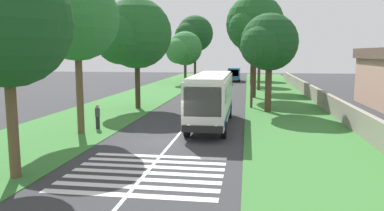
# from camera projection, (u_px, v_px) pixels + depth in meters

# --- Properties ---
(ground) EXTENTS (160.00, 160.00, 0.00)m
(ground) POSITION_uv_depth(u_px,v_px,m) (173.00, 141.00, 22.83)
(ground) COLOR #333335
(grass_verge_left) EXTENTS (120.00, 8.00, 0.04)m
(grass_verge_left) POSITION_uv_depth(u_px,v_px,m) (123.00, 105.00, 38.70)
(grass_verge_left) COLOR #387533
(grass_verge_left) RESTS_ON ground
(grass_verge_right) EXTENTS (120.00, 8.00, 0.04)m
(grass_verge_right) POSITION_uv_depth(u_px,v_px,m) (288.00, 108.00, 36.36)
(grass_verge_right) COLOR #387533
(grass_verge_right) RESTS_ON ground
(centre_line) EXTENTS (110.00, 0.16, 0.01)m
(centre_line) POSITION_uv_depth(u_px,v_px,m) (203.00, 106.00, 37.53)
(centre_line) COLOR silver
(centre_line) RESTS_ON ground
(coach_bus) EXTENTS (11.16, 2.62, 3.73)m
(coach_bus) POSITION_uv_depth(u_px,v_px,m) (211.00, 96.00, 27.26)
(coach_bus) COLOR silver
(coach_bus) RESTS_ON ground
(zebra_crossing) EXTENTS (5.85, 6.80, 0.01)m
(zebra_crossing) POSITION_uv_depth(u_px,v_px,m) (146.00, 173.00, 16.74)
(zebra_crossing) COLOR silver
(zebra_crossing) RESTS_ON ground
(trailing_car_0) EXTENTS (4.30, 1.78, 1.43)m
(trailing_car_0) POSITION_uv_depth(u_px,v_px,m) (200.00, 90.00, 47.82)
(trailing_car_0) COLOR gray
(trailing_car_0) RESTS_ON ground
(trailing_car_1) EXTENTS (4.30, 1.78, 1.43)m
(trailing_car_1) POSITION_uv_depth(u_px,v_px,m) (206.00, 84.00, 56.91)
(trailing_car_1) COLOR navy
(trailing_car_1) RESTS_ON ground
(trailing_car_2) EXTENTS (4.30, 1.78, 1.43)m
(trailing_car_2) POSITION_uv_depth(u_px,v_px,m) (210.00, 81.00, 62.85)
(trailing_car_2) COLOR gold
(trailing_car_2) RESTS_ON ground
(trailing_minibus_0) EXTENTS (6.00, 2.14, 2.53)m
(trailing_minibus_0) POSITION_uv_depth(u_px,v_px,m) (234.00, 73.00, 71.09)
(trailing_minibus_0) COLOR teal
(trailing_minibus_0) RESTS_ON ground
(roadside_tree_left_0) EXTENTS (7.84, 6.60, 10.27)m
(roadside_tree_left_0) POSITION_uv_depth(u_px,v_px,m) (134.00, 35.00, 35.12)
(roadside_tree_left_0) COLOR #3D2D1E
(roadside_tree_left_0) RESTS_ON grass_verge_left
(roadside_tree_left_1) EXTENTS (6.33, 5.28, 9.06)m
(roadside_tree_left_1) POSITION_uv_depth(u_px,v_px,m) (3.00, 26.00, 15.23)
(roadside_tree_left_1) COLOR brown
(roadside_tree_left_1) RESTS_ON grass_verge_left
(roadside_tree_left_2) EXTENTS (7.26, 5.86, 8.83)m
(roadside_tree_left_2) POSITION_uv_depth(u_px,v_px,m) (184.00, 50.00, 64.06)
(roadside_tree_left_2) COLOR #4C3826
(roadside_tree_left_2) RESTS_ON grass_verge_left
(roadside_tree_left_3) EXTENTS (8.36, 6.98, 12.23)m
(roadside_tree_left_3) POSITION_uv_depth(u_px,v_px,m) (194.00, 35.00, 71.61)
(roadside_tree_left_3) COLOR #3D2D1E
(roadside_tree_left_3) RESTS_ON grass_verge_left
(roadside_tree_left_4) EXTENTS (6.23, 5.34, 10.04)m
(roadside_tree_left_4) POSITION_uv_depth(u_px,v_px,m) (75.00, 21.00, 23.89)
(roadside_tree_left_4) COLOR brown
(roadside_tree_left_4) RESTS_ON grass_verge_left
(roadside_tree_right_0) EXTENTS (5.50, 4.71, 9.16)m
(roadside_tree_right_0) POSITION_uv_depth(u_px,v_px,m) (252.00, 44.00, 61.73)
(roadside_tree_right_0) COLOR #3D2D1E
(roadside_tree_right_0) RESTS_ON grass_verge_right
(roadside_tree_right_1) EXTENTS (7.57, 6.68, 11.89)m
(roadside_tree_right_1) POSITION_uv_depth(u_px,v_px,m) (254.00, 25.00, 43.86)
(roadside_tree_right_1) COLOR #3D2D1E
(roadside_tree_right_1) RESTS_ON grass_verge_right
(roadside_tree_right_2) EXTENTS (6.30, 5.04, 8.66)m
(roadside_tree_right_2) POSITION_uv_depth(u_px,v_px,m) (268.00, 44.00, 33.34)
(roadside_tree_right_2) COLOR #4C3826
(roadside_tree_right_2) RESTS_ON grass_verge_right
(roadside_tree_right_3) EXTENTS (5.93, 5.13, 9.88)m
(roadside_tree_right_3) POSITION_uv_depth(u_px,v_px,m) (251.00, 43.00, 73.86)
(roadside_tree_right_3) COLOR #3D2D1E
(roadside_tree_right_3) RESTS_ON grass_verge_right
(roadside_tree_right_4) EXTENTS (6.33, 5.34, 10.98)m
(roadside_tree_right_4) POSITION_uv_depth(u_px,v_px,m) (259.00, 31.00, 52.53)
(roadside_tree_right_4) COLOR #4C3826
(roadside_tree_right_4) RESTS_ON grass_verge_right
(utility_pole) EXTENTS (0.24, 1.40, 7.74)m
(utility_pole) POSITION_uv_depth(u_px,v_px,m) (252.00, 66.00, 35.93)
(utility_pole) COLOR #473828
(utility_pole) RESTS_ON grass_verge_right
(roadside_wall) EXTENTS (70.00, 0.40, 1.54)m
(roadside_wall) POSITION_uv_depth(u_px,v_px,m) (316.00, 95.00, 40.66)
(roadside_wall) COLOR gray
(roadside_wall) RESTS_ON grass_verge_right
(pedestrian) EXTENTS (0.34, 0.34, 1.69)m
(pedestrian) POSITION_uv_depth(u_px,v_px,m) (98.00, 116.00, 26.18)
(pedestrian) COLOR #26262D
(pedestrian) RESTS_ON grass_verge_left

